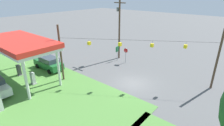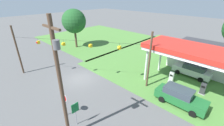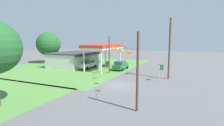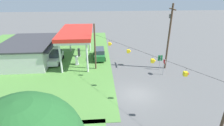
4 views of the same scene
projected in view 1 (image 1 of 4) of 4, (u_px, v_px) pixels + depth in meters
name	position (u px, v px, depth m)	size (l,w,h in m)	color
ground_plane	(134.00, 83.00, 21.94)	(160.00, 160.00, 0.00)	#565656
gas_station_canopy	(19.00, 44.00, 21.12)	(11.02, 5.27, 5.38)	silver
fuel_pump_near	(33.00, 79.00, 21.55)	(0.71, 0.56, 1.52)	gray
fuel_pump_far	(19.00, 70.00, 23.84)	(0.71, 0.56, 1.52)	gray
car_at_pumps_front	(49.00, 63.00, 25.66)	(5.19, 2.18, 1.94)	#1E602D
stop_sign_roadside	(126.00, 52.00, 27.64)	(0.80, 0.08, 2.50)	#99999E
route_sign	(117.00, 51.00, 28.70)	(0.10, 0.70, 2.40)	gray
utility_pole_main	(119.00, 26.00, 28.37)	(2.20, 0.44, 9.91)	#4C3828
signal_span_gantry	(135.00, 54.00, 20.46)	(15.58, 10.24, 7.15)	#4C3828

